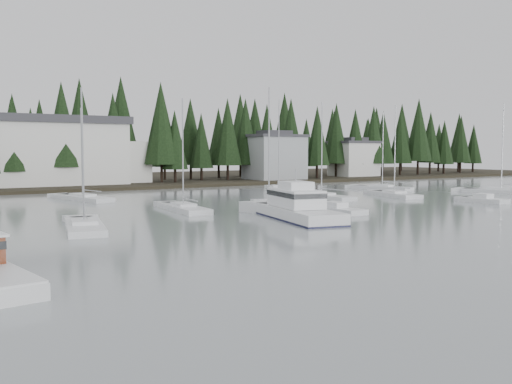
# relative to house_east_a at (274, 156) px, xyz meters

# --- Properties ---
(far_shore_land) EXTENTS (240.00, 54.00, 1.00)m
(far_shore_land) POSITION_rel_house_east_a_xyz_m (-36.00, 19.00, -4.90)
(far_shore_land) COLOR black
(far_shore_land) RESTS_ON ground
(conifer_treeline) EXTENTS (200.00, 22.00, 20.00)m
(conifer_treeline) POSITION_rel_house_east_a_xyz_m (-36.00, 8.00, -4.90)
(conifer_treeline) COLOR black
(conifer_treeline) RESTS_ON ground
(house_east_a) EXTENTS (10.60, 8.48, 9.25)m
(house_east_a) POSITION_rel_house_east_a_xyz_m (0.00, 0.00, 0.00)
(house_east_a) COLOR #999EA0
(house_east_a) RESTS_ON ground
(house_east_b) EXTENTS (9.54, 7.42, 8.25)m
(house_east_b) POSITION_rel_house_east_a_xyz_m (22.00, 2.00, -0.50)
(house_east_b) COLOR silver
(house_east_b) RESTS_ON ground
(harbor_inn) EXTENTS (29.50, 11.50, 10.90)m
(harbor_inn) POSITION_rel_house_east_a_xyz_m (-38.96, 4.34, 0.87)
(harbor_inn) COLOR silver
(harbor_inn) RESTS_ON ground
(cabin_cruiser_center) EXTENTS (6.10, 12.29, 5.06)m
(cabin_cruiser_center) POSITION_rel_house_east_a_xyz_m (-31.96, -50.40, -4.14)
(cabin_cruiser_center) COLOR silver
(cabin_cruiser_center) RESTS_ON ground
(sailboat_3) EXTENTS (3.36, 9.90, 11.61)m
(sailboat_3) POSITION_rel_house_east_a_xyz_m (-37.28, -38.59, -4.84)
(sailboat_3) COLOR silver
(sailboat_3) RESTS_ON ground
(sailboat_4) EXTENTS (6.38, 10.57, 13.01)m
(sailboat_4) POSITION_rel_house_east_a_xyz_m (10.71, -41.01, -4.84)
(sailboat_4) COLOR silver
(sailboat_4) RESTS_ON ground
(sailboat_5) EXTENTS (4.85, 10.92, 11.58)m
(sailboat_5) POSITION_rel_house_east_a_xyz_m (-42.34, -21.05, -4.85)
(sailboat_5) COLOR silver
(sailboat_5) RESTS_ON ground
(sailboat_6) EXTENTS (6.42, 8.82, 14.10)m
(sailboat_6) POSITION_rel_house_east_a_xyz_m (-12.79, -19.91, -4.82)
(sailboat_6) COLOR silver
(sailboat_6) RESTS_ON ground
(sailboat_7) EXTENTS (4.77, 9.72, 12.26)m
(sailboat_7) POSITION_rel_house_east_a_xyz_m (1.55, -27.03, -4.84)
(sailboat_7) COLOR silver
(sailboat_7) RESTS_ON ground
(sailboat_8) EXTENTS (2.59, 10.41, 12.47)m
(sailboat_8) POSITION_rel_house_east_a_xyz_m (-16.49, -34.61, -4.84)
(sailboat_8) COLOR silver
(sailboat_8) RESTS_ON ground
(sailboat_9) EXTENTS (4.61, 9.83, 11.19)m
(sailboat_9) POSITION_rel_house_east_a_xyz_m (-49.43, -46.94, -4.85)
(sailboat_9) COLOR silver
(sailboat_9) RESTS_ON ground
(sailboat_10) EXTENTS (4.87, 9.81, 12.39)m
(sailboat_10) POSITION_rel_house_east_a_xyz_m (-6.51, -37.25, -4.84)
(sailboat_10) COLOR silver
(sailboat_10) RESTS_ON ground
(sailboat_11) EXTENTS (6.73, 9.08, 12.95)m
(sailboat_11) POSITION_rel_house_east_a_xyz_m (-28.83, -41.26, -4.83)
(sailboat_11) COLOR silver
(sailboat_11) RESTS_ON ground
(runabout_1) EXTENTS (2.29, 6.96, 1.42)m
(runabout_1) POSITION_rel_house_east_a_xyz_m (-25.61, -47.93, -4.77)
(runabout_1) COLOR silver
(runabout_1) RESTS_ON ground
(runabout_2) EXTENTS (2.44, 5.50, 1.42)m
(runabout_2) POSITION_rel_house_east_a_xyz_m (-4.28, -48.97, -4.77)
(runabout_2) COLOR silver
(runabout_2) RESTS_ON ground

